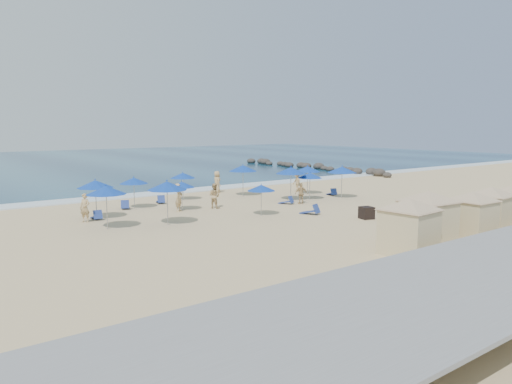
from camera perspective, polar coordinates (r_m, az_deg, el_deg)
ground at (r=32.05m, az=5.95°, el=-2.77°), size 160.00×160.00×0.00m
ocean at (r=81.04m, az=-21.86°, el=3.03°), size 160.00×80.00×0.06m
surf_line at (r=44.45m, az=-7.90°, el=0.16°), size 160.00×2.50×0.08m
rock_jetty at (r=66.34m, az=6.26°, el=2.92°), size 2.56×26.66×0.96m
trash_bin at (r=31.70m, az=12.52°, el=-2.34°), size 0.94×0.94×0.76m
cabana_0 at (r=23.30m, az=17.12°, el=-3.01°), size 4.45×4.45×2.80m
cabana_1 at (r=25.61m, az=19.05°, el=-2.04°), size 4.59×4.59×2.89m
cabana_2 at (r=27.96m, az=23.47°, el=-1.75°), size 4.22×4.22×2.65m
cabana_3 at (r=30.43m, az=25.22°, el=-1.13°), size 4.20×4.20×2.65m
umbrella_0 at (r=32.16m, az=-17.89°, el=0.87°), size 2.21×2.21×2.52m
umbrella_1 at (r=28.86m, az=-16.76°, el=0.20°), size 2.23×2.23×2.54m
umbrella_2 at (r=35.58m, az=-13.80°, el=1.27°), size 1.99×1.99×2.26m
umbrella_3 at (r=29.24m, az=-10.14°, el=0.70°), size 2.33×2.33×2.65m
umbrella_4 at (r=38.85m, az=-8.37°, el=1.88°), size 1.95×1.95×2.22m
umbrella_5 at (r=34.18m, az=-8.48°, el=0.84°), size 1.80×1.80×2.04m
umbrella_6 at (r=31.83m, az=0.60°, el=0.48°), size 1.82×1.82×2.08m
umbrella_7 at (r=38.30m, az=4.02°, el=2.47°), size 2.36×2.36×2.69m
umbrella_8 at (r=38.96m, az=6.19°, el=1.89°), size 1.92×1.92×2.19m
umbrella_9 at (r=40.66m, az=-1.50°, el=2.73°), size 2.32×2.32×2.64m
umbrella_10 at (r=42.00m, az=5.91°, el=2.63°), size 2.16×2.16×2.46m
umbrella_11 at (r=40.04m, az=9.81°, el=2.53°), size 2.31×2.31×2.63m
beach_chair_0 at (r=32.21m, az=-17.74°, el=-2.64°), size 0.67×1.23×0.65m
beach_chair_1 at (r=35.72m, az=-14.74°, el=-1.53°), size 0.99×1.35×0.68m
beach_chair_2 at (r=37.66m, az=-10.84°, el=-0.96°), size 0.90×1.31×0.66m
beach_chair_3 at (r=32.69m, az=6.38°, el=-2.13°), size 0.95×1.42×0.72m
beach_chair_4 at (r=36.82m, az=3.62°, el=-1.05°), size 0.90×1.24×0.62m
beach_chair_5 at (r=41.68m, az=8.70°, el=-0.10°), size 0.88×1.25×0.63m
beachgoer_0 at (r=31.51m, az=-18.96°, el=-1.72°), size 0.72×0.76×1.75m
beachgoer_1 at (r=34.95m, az=-4.79°, el=-0.43°), size 0.98×1.06×1.76m
beachgoer_2 at (r=36.92m, az=5.19°, el=-0.16°), size 0.99×0.70×1.56m
beachgoer_3 at (r=43.85m, az=4.66°, el=1.21°), size 0.91×1.26×1.75m
beachgoer_4 at (r=43.01m, az=-4.49°, el=1.17°), size 0.72×0.99×1.87m
beachgoer_5 at (r=33.91m, az=-8.82°, el=-0.63°), size 0.82×0.79×1.90m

